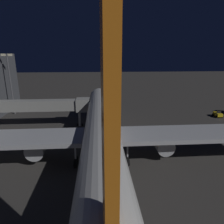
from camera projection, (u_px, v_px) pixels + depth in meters
ground_plane at (101, 135)px, 44.51m from camera, size 320.00×320.00×0.00m
airliner_at_gate at (101, 132)px, 31.76m from camera, size 56.65×57.26×19.85m
jet_bridge at (48, 105)px, 47.91m from camera, size 23.57×3.40×6.99m
apron_floodlight_mast at (10, 80)px, 57.05m from camera, size 2.90×0.50×17.46m
pushback_tug at (218, 114)px, 56.80m from camera, size 1.86×2.72×1.95m
traffic_cone_nose_port at (107, 113)px, 59.84m from camera, size 0.36×0.36×0.55m
traffic_cone_nose_starboard at (92, 113)px, 59.54m from camera, size 0.36×0.36×0.55m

